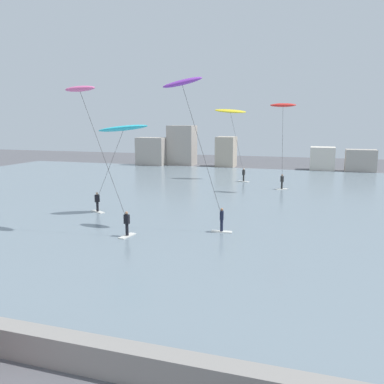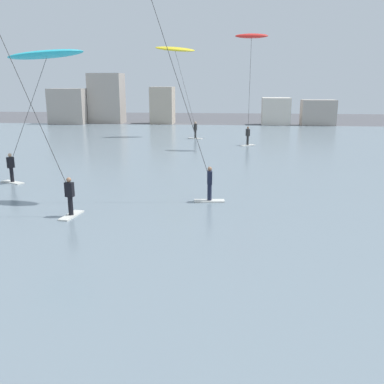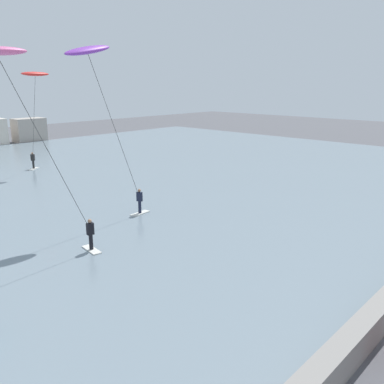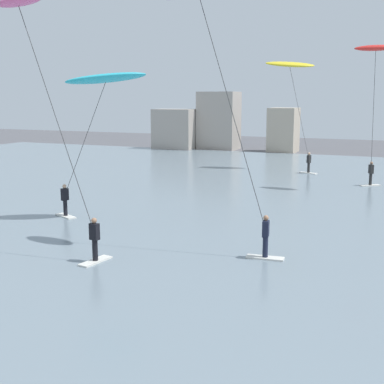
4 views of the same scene
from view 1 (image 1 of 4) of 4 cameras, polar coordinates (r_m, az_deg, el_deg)
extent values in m
cube|color=gray|center=(14.12, -18.95, -20.11)|extent=(60.00, 0.70, 1.01)
cube|color=slate|center=(37.87, 5.71, -1.27)|extent=(84.00, 52.00, 0.10)
cube|color=#A89E93|center=(68.13, -5.74, 5.72)|extent=(4.74, 2.95, 4.67)
cube|color=#A89E93|center=(68.38, -1.44, 6.61)|extent=(4.42, 3.31, 6.64)
cube|color=#B7A893|center=(66.05, 4.84, 5.68)|extent=(2.98, 3.35, 4.87)
cube|color=beige|center=(64.27, 17.96, 4.50)|extent=(3.56, 3.28, 3.52)
cube|color=#A89E93|center=(64.18, 22.74, 4.10)|extent=(4.27, 2.52, 3.29)
cube|color=silver|center=(49.57, 7.29, 1.49)|extent=(1.47, 0.87, 0.06)
cylinder|color=black|center=(49.50, 7.30, 1.97)|extent=(0.20, 0.20, 0.78)
cube|color=black|center=(49.41, 7.32, 2.76)|extent=(0.32, 0.39, 0.60)
sphere|color=tan|center=(49.36, 7.33, 3.23)|extent=(0.20, 0.20, 0.20)
cylinder|color=#333333|center=(50.18, 6.38, 7.01)|extent=(2.20, 1.84, 7.29)
ellipsoid|color=yellow|center=(51.22, 5.45, 11.33)|extent=(4.10, 2.05, 0.87)
cube|color=silver|center=(33.82, -13.20, -2.73)|extent=(1.45, 0.99, 0.06)
cylinder|color=black|center=(33.73, -13.23, -2.03)|extent=(0.20, 0.20, 0.78)
cube|color=black|center=(33.59, -13.27, -0.88)|extent=(0.34, 0.40, 0.60)
sphere|color=tan|center=(33.52, -13.30, -0.19)|extent=(0.20, 0.20, 0.20)
cylinder|color=#333333|center=(32.71, -11.52, 3.72)|extent=(2.43, 0.31, 5.55)
ellipsoid|color=#28B2C6|center=(32.08, -9.68, 8.88)|extent=(3.95, 2.85, 0.91)
cube|color=silver|center=(27.20, 4.20, -5.61)|extent=(1.44, 0.58, 0.06)
cylinder|color=#191E33|center=(27.09, 4.21, -4.75)|extent=(0.20, 0.20, 0.78)
cube|color=#191E33|center=(26.92, 4.23, -3.33)|extent=(0.25, 0.36, 0.60)
sphere|color=#9E7051|center=(26.83, 4.24, -2.48)|extent=(0.20, 0.20, 0.20)
cylinder|color=#333333|center=(26.84, 1.43, 5.85)|extent=(2.93, 0.48, 8.61)
ellipsoid|color=purple|center=(27.53, -1.40, 15.23)|extent=(2.86, 1.04, 1.06)
cube|color=silver|center=(44.76, 12.57, 0.40)|extent=(1.39, 1.17, 0.06)
cylinder|color=black|center=(44.70, 12.59, 0.94)|extent=(0.20, 0.20, 0.78)
cube|color=black|center=(44.60, 12.62, 1.81)|extent=(0.38, 0.40, 0.60)
sphere|color=#9E7051|center=(44.54, 12.64, 2.33)|extent=(0.20, 0.20, 0.20)
cylinder|color=#333333|center=(43.22, 12.68, 6.58)|extent=(0.04, 2.06, 7.65)
ellipsoid|color=red|center=(42.16, 12.75, 11.90)|extent=(2.59, 0.93, 0.48)
cube|color=silver|center=(26.49, -9.15, -6.14)|extent=(0.64, 1.45, 0.06)
cylinder|color=black|center=(26.37, -9.18, -5.27)|extent=(0.20, 0.20, 0.78)
cube|color=black|center=(26.20, -9.22, -3.81)|extent=(0.37, 0.27, 0.60)
sphere|color=#9E7051|center=(26.11, -9.25, -2.94)|extent=(0.20, 0.20, 0.20)
cylinder|color=#333333|center=(26.61, -12.44, 5.08)|extent=(3.41, 0.63, 8.16)
ellipsoid|color=pink|center=(27.73, -15.59, 13.89)|extent=(2.51, 1.15, 0.45)
camera|label=2|loc=(8.13, -20.56, -4.62)|focal=40.33mm
camera|label=3|loc=(23.21, -58.93, 7.26)|focal=39.08mm
camera|label=4|loc=(7.57, 8.13, -1.21)|focal=48.68mm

